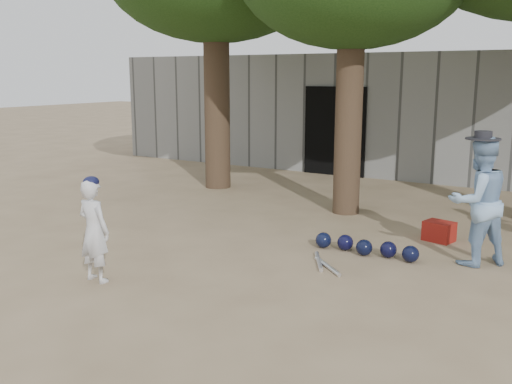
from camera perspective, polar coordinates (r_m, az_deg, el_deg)
The scene contains 7 objects.
ground at distance 7.40m, azimuth -8.08°, elevation -8.09°, with size 70.00×70.00×0.00m, color #937C5E.
boy_player at distance 7.17m, azimuth -15.90°, elevation -3.76°, with size 0.46×0.30×1.27m, color silver.
spectator_blue at distance 8.02m, azimuth 21.31°, elevation -0.88°, with size 0.83×0.65×1.71m, color #8BB0D7.
red_bag at distance 9.12m, azimuth 17.84°, elevation -3.76°, with size 0.42×0.32×0.30m, color #A02015.
back_building at distance 16.35m, azimuth 15.36°, elevation 7.80°, with size 16.00×5.24×3.00m.
helmet_row at distance 8.19m, azimuth 10.89°, elevation -5.39°, with size 1.51×0.32×0.23m.
bat_pile at distance 7.66m, azimuth 6.73°, elevation -7.13°, with size 0.67×0.71×0.06m.
Camera 1 is at (4.43, -5.38, 2.49)m, focal length 40.00 mm.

